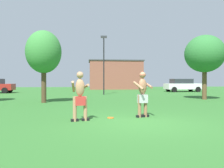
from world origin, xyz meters
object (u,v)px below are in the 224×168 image
Objects in this scene: player_in_red at (80,95)px; tree_near_building at (44,52)px; player_with_cap at (143,92)px; tree_left_field at (205,54)px; lamp_post at (104,59)px; frisbee at (111,118)px; car_white_mid_lot at (182,85)px.

tree_near_building is at bearing 110.80° from player_in_red.
player_with_cap is 0.37× the size of tree_left_field.
lamp_post reaches higher than tree_left_field.
player_in_red is 1.51m from frisbee.
tree_left_field is (6.99, -6.30, -0.20)m from lamp_post.
tree_left_field is 11.35m from tree_near_building.
player_in_red is at bearing -156.27° from frisbee.
car_white_mid_lot is at bearing 62.45° from player_with_cap.
frisbee is at bearing -136.27° from tree_left_field.
player_with_cap reaches higher than player_in_red.
car_white_mid_lot is 0.76× the size of lamp_post.
car_white_mid_lot is (9.38, 17.99, -0.14)m from player_with_cap.
player_with_cap is 0.39× the size of tree_near_building.
tree_left_field reaches higher than player_with_cap.
lamp_post reaches higher than player_in_red.
tree_near_building is (-4.30, -7.47, -0.36)m from lamp_post.
player_with_cap is 2.42m from player_in_red.
player_in_red is 0.39× the size of car_white_mid_lot.
tree_near_building reaches higher than player_in_red.
car_white_mid_lot is (10.62, 18.05, 0.81)m from frisbee.
car_white_mid_lot is 11.42m from tree_left_field.
player_with_cap is at bearing 3.01° from frisbee.
car_white_mid_lot is at bearing 57.67° from player_in_red.
tree_near_building is at bearing 120.60° from frisbee.
player_with_cap is 13.81m from lamp_post.
frisbee is at bearing -59.40° from tree_near_building.
tree_left_field is (8.77, 7.81, 2.43)m from player_in_red.
car_white_mid_lot is 0.96× the size of tree_near_building.
tree_near_building is at bearing 128.69° from player_with_cap.
frisbee is (-1.24, -0.07, -0.95)m from player_with_cap.
player_in_red is 14.46m from lamp_post.
tree_left_field is at bearing 48.51° from player_with_cap.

